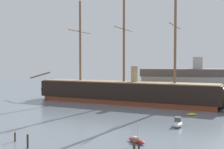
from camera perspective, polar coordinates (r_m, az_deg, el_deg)
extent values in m
cube|color=brown|center=(89.92, 2.50, -5.64)|extent=(59.12, 19.98, 1.52)
cube|color=black|center=(89.50, 2.51, -3.43)|extent=(61.59, 20.81, 5.44)
ellipsoid|color=black|center=(103.58, -12.00, -3.11)|extent=(12.36, 10.21, 6.97)
ellipsoid|color=black|center=(83.03, 20.74, -4.56)|extent=(12.36, 10.21, 6.97)
cube|color=#9E7F5B|center=(89.26, 2.51, -1.59)|extent=(60.25, 19.85, 0.33)
cylinder|color=brown|center=(97.05, -6.72, 6.98)|extent=(0.76, 0.76, 28.31)
cylinder|color=brown|center=(97.38, -6.73, 8.98)|extent=(3.14, 14.41, 0.30)
cylinder|color=brown|center=(89.39, 2.53, 7.40)|extent=(0.76, 0.76, 28.31)
cylinder|color=brown|center=(89.76, 2.53, 9.56)|extent=(3.14, 14.41, 0.30)
cylinder|color=brown|center=(84.42, 13.19, 7.64)|extent=(0.76, 0.76, 28.31)
cylinder|color=brown|center=(84.80, 13.21, 9.92)|extent=(3.14, 14.41, 0.30)
cylinder|color=brown|center=(107.48, -14.93, -0.14)|extent=(9.56, 2.41, 2.90)
cylinder|color=tan|center=(87.78, 4.72, 0.02)|extent=(2.18, 2.18, 5.44)
ellipsoid|color=#B22D28|center=(46.64, 5.20, -13.70)|extent=(3.67, 3.28, 0.72)
cube|color=#B2ADA3|center=(46.67, 5.04, -13.17)|extent=(1.13, 1.09, 0.38)
cylinder|color=silver|center=(45.90, 5.37, -10.87)|extent=(0.10, 0.10, 4.37)
ellipsoid|color=silver|center=(59.28, 13.67, -10.09)|extent=(2.31, 4.82, 1.09)
cube|color=#4C4C51|center=(59.42, 13.70, -9.20)|extent=(1.38, 1.53, 1.09)
ellipsoid|color=gold|center=(72.21, 16.49, -8.07)|extent=(2.88, 2.10, 0.62)
cube|color=beige|center=(72.17, 16.49, -7.89)|extent=(0.61, 0.99, 0.10)
ellipsoid|color=gray|center=(100.48, -14.05, -5.15)|extent=(1.56, 2.42, 0.53)
cube|color=#B2ADA3|center=(100.46, -14.05, -5.04)|extent=(0.85, 0.42, 0.08)
ellipsoid|color=#1E284C|center=(88.73, 21.17, -6.24)|extent=(1.36, 2.16, 0.47)
cube|color=#4C4C51|center=(88.71, 21.17, -6.13)|extent=(0.77, 0.37, 0.07)
cylinder|color=#423323|center=(42.56, 4.68, -14.76)|extent=(0.42, 0.42, 1.48)
cylinder|color=#423323|center=(49.83, -19.78, -12.28)|extent=(0.29, 0.29, 1.56)
cylinder|color=#382B1E|center=(43.32, 5.69, -14.52)|extent=(0.32, 0.32, 1.38)
cylinder|color=#382B1E|center=(45.32, -17.37, -13.32)|extent=(0.31, 0.31, 2.19)
cube|color=#565659|center=(103.48, 19.10, -4.92)|extent=(49.07, 18.62, 0.80)
cube|color=#BCB7AD|center=(103.03, 19.14, -2.50)|extent=(44.61, 15.52, 7.96)
cube|color=#5B514C|center=(102.73, 19.18, 0.43)|extent=(45.50, 15.83, 2.55)
cube|color=#BCB7AD|center=(102.46, 17.60, 2.35)|extent=(3.20, 3.20, 4.26)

